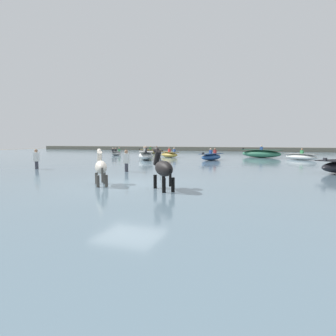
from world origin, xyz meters
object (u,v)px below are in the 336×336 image
at_px(horse_trailing_pinto, 101,168).
at_px(boat_mid_channel, 169,154).
at_px(boat_near_starboard, 116,153).
at_px(boat_distant_east, 146,155).
at_px(horse_lead_black, 163,170).
at_px(boat_near_port, 211,157).
at_px(channel_buoy, 161,167).
at_px(boat_far_offshore, 301,157).
at_px(boat_far_inshore, 261,154).
at_px(person_wading_mid, 126,164).
at_px(person_spectator_far, 36,162).
at_px(boat_mid_outer, 150,152).

relative_size(horse_trailing_pinto, boat_mid_channel, 0.67).
height_order(boat_near_starboard, boat_distant_east, boat_distant_east).
height_order(horse_lead_black, boat_near_starboard, horse_lead_black).
xyz_separation_m(boat_near_port, channel_buoy, (-1.29, -9.28, -0.15)).
height_order(horse_lead_black, boat_far_offshore, horse_lead_black).
bearing_deg(boat_near_port, boat_far_offshore, 22.58).
bearing_deg(boat_far_inshore, boat_near_port, -124.92).
height_order(boat_near_port, boat_mid_channel, boat_near_port).
height_order(person_wading_mid, person_spectator_far, same).
bearing_deg(boat_far_inshore, person_spectator_far, -126.27).
bearing_deg(boat_distant_east, boat_mid_channel, 80.63).
distance_m(boat_distant_east, boat_near_port, 5.97).
bearing_deg(person_wading_mid, horse_lead_black, -50.48).
height_order(boat_near_starboard, boat_mid_outer, boat_mid_outer).
distance_m(boat_near_starboard, boat_mid_channel, 7.71).
height_order(boat_near_starboard, boat_mid_channel, boat_mid_channel).
distance_m(boat_near_starboard, boat_distant_east, 9.23).
relative_size(boat_far_offshore, person_spectator_far, 1.84).
bearing_deg(boat_mid_channel, boat_distant_east, -99.37).
xyz_separation_m(horse_lead_black, boat_mid_outer, (-11.43, 25.75, -0.40)).
xyz_separation_m(boat_mid_outer, person_wading_mid, (7.46, -20.93, 0.15)).
relative_size(person_wading_mid, person_spectator_far, 1.00).
bearing_deg(horse_trailing_pinto, boat_far_offshore, 64.59).
xyz_separation_m(boat_distant_east, person_wading_mid, (3.20, -9.87, 0.07)).
bearing_deg(boat_mid_channel, person_wading_mid, -80.21).
relative_size(boat_far_inshore, person_wading_mid, 2.67).
height_order(boat_far_inshore, boat_mid_outer, boat_far_inshore).
height_order(boat_far_offshore, boat_mid_outer, boat_mid_outer).
relative_size(boat_near_port, boat_mid_channel, 1.07).
xyz_separation_m(horse_lead_black, boat_near_port, (-1.31, 15.83, -0.40)).
xyz_separation_m(boat_far_inshore, boat_mid_channel, (-9.22, -2.57, -0.11)).
xyz_separation_m(boat_mid_channel, channel_buoy, (3.84, -12.57, -0.13)).
bearing_deg(boat_near_port, channel_buoy, -97.92).
bearing_deg(boat_mid_outer, horse_trailing_pinto, -70.99).
relative_size(boat_near_starboard, boat_mid_channel, 0.91).
relative_size(horse_trailing_pinto, person_spectator_far, 1.11).
relative_size(boat_far_inshore, person_spectator_far, 2.67).
distance_m(boat_distant_east, boat_mid_channel, 4.48).
bearing_deg(person_wading_mid, boat_mid_channel, 99.79).
relative_size(boat_distant_east, boat_near_port, 1.42).
bearing_deg(boat_far_offshore, boat_mid_channel, 179.44).
xyz_separation_m(person_spectator_far, channel_buoy, (7.31, 2.15, -0.29)).
height_order(boat_mid_outer, boat_near_port, boat_near_port).
height_order(horse_trailing_pinto, boat_mid_outer, horse_trailing_pinto).
height_order(boat_far_offshore, person_spectator_far, person_spectator_far).
bearing_deg(boat_near_port, horse_lead_black, -85.27).
xyz_separation_m(boat_near_starboard, boat_far_offshore, (20.22, -2.00, 0.04)).
relative_size(boat_far_offshore, person_wading_mid, 1.84).
xyz_separation_m(horse_lead_black, person_spectator_far, (-9.91, 4.39, -0.26)).
bearing_deg(boat_distant_east, person_wading_mid, -72.06).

